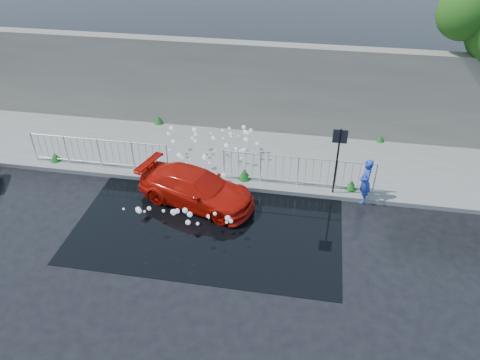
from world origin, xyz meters
name	(u,v)px	position (x,y,z in m)	size (l,w,h in m)	color
ground	(185,243)	(0.00, 0.00, 0.00)	(90.00, 90.00, 0.00)	black
pavement	(220,154)	(0.00, 5.00, 0.07)	(30.00, 4.00, 0.15)	slate
curb	(208,183)	(0.00, 3.00, 0.08)	(30.00, 0.25, 0.16)	slate
retaining_wall	(230,86)	(0.00, 7.20, 1.90)	(30.00, 0.60, 3.50)	#676356
puddle	(209,223)	(0.50, 1.00, 0.01)	(8.00, 5.00, 0.01)	black
sign_post	(338,151)	(4.20, 3.10, 1.72)	(0.45, 0.06, 2.50)	black
railing_left	(99,152)	(-4.00, 3.35, 0.74)	(5.05, 0.05, 1.10)	silver
railing_right	(298,170)	(3.00, 3.35, 0.74)	(5.05, 0.05, 1.10)	silver
weeds	(212,156)	(-0.19, 4.41, 0.32)	(12.17, 3.93, 0.39)	#124516
water_spray	(201,165)	(-0.24, 3.06, 0.77)	(3.48, 5.76, 0.96)	white
red_car	(197,188)	(-0.13, 2.00, 0.56)	(1.57, 3.86, 1.12)	#BB1107
person	(365,181)	(5.16, 3.00, 0.77)	(0.56, 0.37, 1.55)	#233BB1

